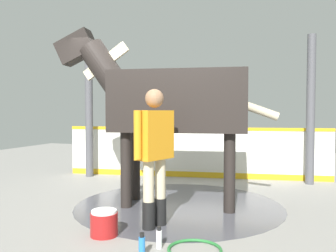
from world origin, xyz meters
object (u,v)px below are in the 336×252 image
horse (170,102)px  wash_bucket (104,223)px  hose_coil (195,250)px  bottle_spray (142,246)px  handler (154,148)px  bottle_shampoo (159,238)px

horse → wash_bucket: horse is taller
hose_coil → bottle_spray: bearing=33.9°
bottle_spray → hose_coil: size_ratio=0.43×
handler → wash_bucket: bearing=-112.4°
bottle_shampoo → handler: bearing=-64.8°
horse → bottle_spray: size_ratio=14.16×
handler → hose_coil: (-0.65, 0.57, -0.94)m
handler → bottle_shampoo: 1.09m
horse → bottle_shampoo: 2.22m
horse → bottle_shampoo: horse is taller
wash_bucket → hose_coil: bearing=174.6°
bottle_spray → hose_coil: bottle_spray is taller
hose_coil → bottle_shampoo: bearing=6.0°
wash_bucket → hose_coil: 1.09m
handler → bottle_spray: (-0.21, 0.87, -0.85)m
bottle_spray → hose_coil: 0.54m
horse → wash_bucket: (0.28, 1.49, -1.40)m
horse → hose_coil: horse is taller
wash_bucket → bottle_shampoo: 0.73m
wash_bucket → handler: bearing=-132.0°
bottle_shampoo → hose_coil: bearing=-174.0°
handler → bottle_shampoo: handler is taller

